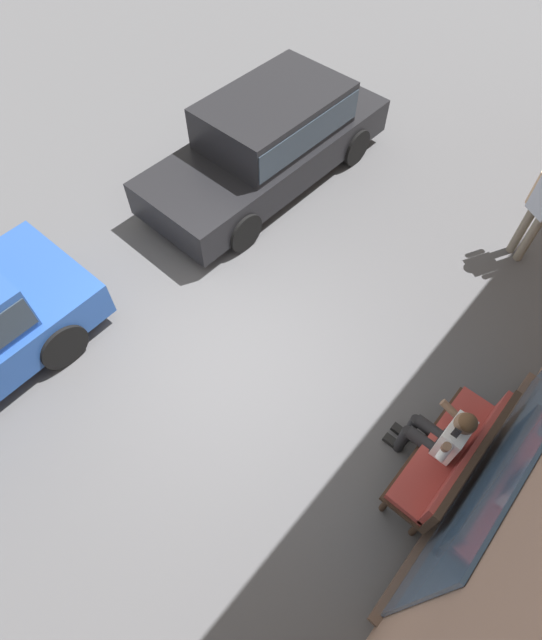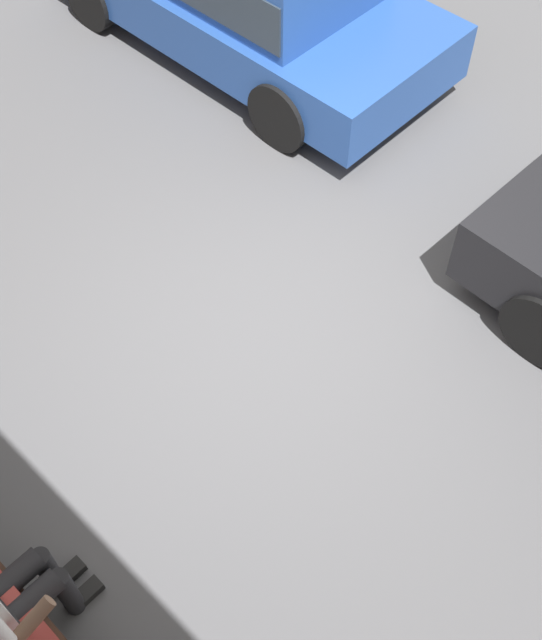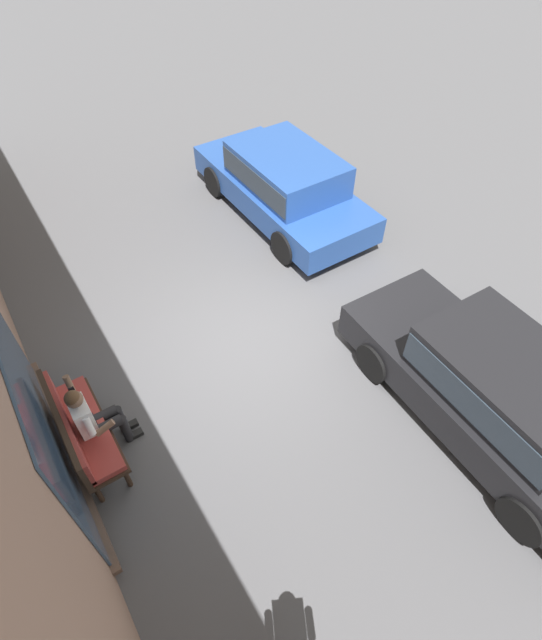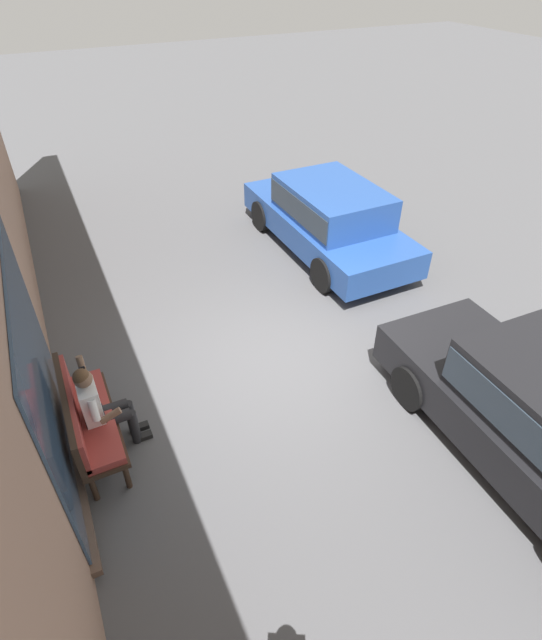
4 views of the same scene
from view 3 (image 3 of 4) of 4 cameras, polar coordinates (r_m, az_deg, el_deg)
name	(u,v)px [view 3 (image 3 of 4)]	position (r m, az deg, el deg)	size (l,w,h in m)	color
ground_plane	(247,342)	(8.41, -2.74, -2.50)	(60.00, 60.00, 0.00)	#4C4C4F
bench	(78,429)	(7.20, -21.19, -11.49)	(1.72, 0.55, 1.04)	#332319
person_on_phone	(93,417)	(7.08, -19.67, -10.43)	(0.73, 0.74, 1.38)	black
parked_car_near	(497,390)	(7.47, 24.37, -7.26)	(4.59, 1.89, 1.51)	black
parked_car_mid	(284,182)	(10.65, 1.47, 15.53)	(4.45, 1.92, 1.46)	#23478E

